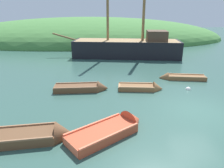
% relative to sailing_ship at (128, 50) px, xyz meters
% --- Properties ---
extents(ground_plane, '(120.00, 120.00, 0.00)m').
position_rel_sailing_ship_xyz_m(ground_plane, '(1.70, -14.37, -0.77)').
color(ground_plane, '#33564C').
extents(shore_hill, '(50.85, 25.35, 8.21)m').
position_rel_sailing_ship_xyz_m(shore_hill, '(-5.00, 16.72, -0.77)').
color(shore_hill, '#477F3D').
rests_on(shore_hill, ground).
extents(sailing_ship, '(14.86, 5.57, 13.23)m').
position_rel_sailing_ship_xyz_m(sailing_ship, '(0.00, 0.00, 0.00)').
color(sailing_ship, black).
rests_on(sailing_ship, ground).
extents(rowboat_near_dock, '(3.61, 1.11, 1.05)m').
position_rel_sailing_ship_xyz_m(rowboat_near_dock, '(-4.55, -10.83, -0.65)').
color(rowboat_near_dock, brown).
rests_on(rowboat_near_dock, ground).
extents(rowboat_center, '(3.68, 1.51, 0.86)m').
position_rel_sailing_ship_xyz_m(rowboat_center, '(2.79, -8.90, -0.69)').
color(rowboat_center, brown).
rests_on(rowboat_center, ground).
extents(rowboat_outer_left, '(3.88, 1.51, 1.16)m').
position_rel_sailing_ship_xyz_m(rowboat_outer_left, '(-6.43, -16.50, -0.64)').
color(rowboat_outer_left, brown).
rests_on(rowboat_outer_left, ground).
extents(rowboat_far, '(3.80, 3.17, 1.23)m').
position_rel_sailing_ship_xyz_m(rowboat_far, '(-3.04, -16.18, -0.65)').
color(rowboat_far, '#C64C2D').
rests_on(rowboat_far, ground).
extents(rowboat_outer_right, '(3.11, 1.40, 0.99)m').
position_rel_sailing_ship_xyz_m(rowboat_outer_right, '(-0.55, -11.00, -0.68)').
color(rowboat_outer_right, brown).
rests_on(rowboat_outer_right, ground).
extents(buoy_white, '(0.36, 0.36, 0.36)m').
position_rel_sailing_ship_xyz_m(buoy_white, '(2.51, -11.22, -0.77)').
color(buoy_white, white).
rests_on(buoy_white, ground).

